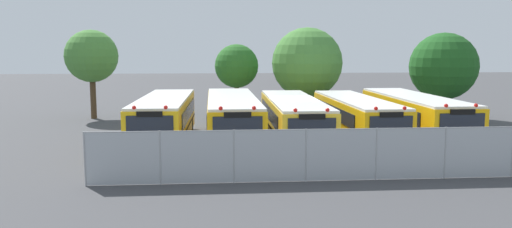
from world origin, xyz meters
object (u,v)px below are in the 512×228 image
object	(u,v)px
school_bus_0	(165,118)
school_bus_2	(293,119)
school_bus_3	(356,118)
school_bus_4	(413,116)
tree_1	(237,67)
tree_0	(91,55)
school_bus_1	(232,118)
tree_2	(308,64)
tree_3	(443,65)

from	to	relation	value
school_bus_0	school_bus_2	xyz separation A→B (m)	(6.79, -0.25, -0.05)
school_bus_3	school_bus_4	world-z (taller)	school_bus_4
school_bus_0	school_bus_3	size ratio (longest dim) A/B	1.00
school_bus_0	tree_1	distance (m)	11.89
school_bus_3	tree_0	distance (m)	19.95
tree_0	tree_1	distance (m)	10.55
school_bus_1	tree_2	distance (m)	11.96
school_bus_0	school_bus_2	size ratio (longest dim) A/B	0.94
school_bus_4	school_bus_3	bearing A→B (deg)	-0.47
tree_3	school_bus_3	bearing A→B (deg)	-136.03
school_bus_2	school_bus_4	bearing A→B (deg)	-178.02
school_bus_1	tree_1	world-z (taller)	tree_1
school_bus_2	tree_0	bearing A→B (deg)	-39.19
tree_3	school_bus_1	bearing A→B (deg)	-151.33
tree_0	school_bus_1	bearing A→B (deg)	-47.57
school_bus_0	tree_0	size ratio (longest dim) A/B	1.65
school_bus_0	school_bus_3	world-z (taller)	school_bus_0
school_bus_1	school_bus_4	world-z (taller)	school_bus_1
school_bus_2	tree_2	size ratio (longest dim) A/B	1.71
school_bus_0	school_bus_4	world-z (taller)	school_bus_0
tree_0	tree_2	bearing A→B (deg)	-2.40
school_bus_3	school_bus_4	bearing A→B (deg)	178.55
school_bus_4	tree_1	world-z (taller)	tree_1
school_bus_1	tree_1	xyz separation A→B (m)	(0.72, 10.93, 2.35)
school_bus_3	tree_0	bearing A→B (deg)	-33.92
tree_3	school_bus_0	bearing A→B (deg)	-156.23
school_bus_0	tree_3	distance (m)	20.92
tree_2	school_bus_0	bearing A→B (deg)	-133.59
tree_0	school_bus_2	bearing A→B (deg)	-39.82
school_bus_3	tree_1	distance (m)	12.69
school_bus_3	school_bus_2	bearing A→B (deg)	2.04
school_bus_2	tree_2	bearing A→B (deg)	-104.17
school_bus_4	tree_1	bearing A→B (deg)	-49.90
tree_1	tree_2	world-z (taller)	tree_2
tree_0	tree_3	xyz separation A→B (m)	(25.26, -2.26, -0.68)
school_bus_0	tree_0	xyz separation A→B (m)	(-6.26, 10.63, 3.22)
school_bus_2	tree_3	size ratio (longest dim) A/B	1.82
tree_2	tree_3	distance (m)	9.65
school_bus_4	tree_2	size ratio (longest dim) A/B	1.66
tree_3	tree_0	bearing A→B (deg)	174.88
school_bus_2	tree_3	bearing A→B (deg)	-144.17
tree_0	tree_3	distance (m)	25.37
school_bus_4	tree_0	bearing A→B (deg)	-28.53
school_bus_0	tree_1	xyz separation A→B (m)	(4.26, 10.85, 2.36)
school_bus_4	tree_3	world-z (taller)	tree_3
school_bus_2	school_bus_3	distance (m)	3.47
school_bus_2	tree_1	bearing A→B (deg)	-76.50
tree_1	tree_3	size ratio (longest dim) A/B	0.87
school_bus_2	tree_1	xyz separation A→B (m)	(-2.54, 11.09, 2.41)
school_bus_1	tree_2	size ratio (longest dim) A/B	1.76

